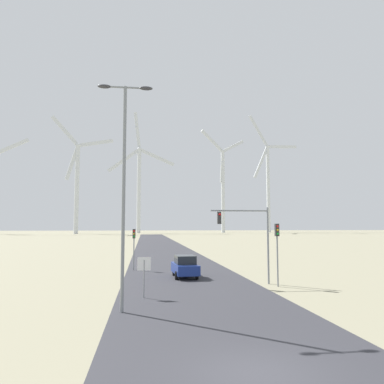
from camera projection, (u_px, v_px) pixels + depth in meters
name	position (u px, v px, depth m)	size (l,w,h in m)	color
ground_plane	(258.00, 373.00, 11.04)	(600.00, 600.00, 0.00)	gray
road_surface	(166.00, 253.00, 58.47)	(10.00, 240.00, 0.01)	#2D2D33
streetlamp	(124.00, 171.00, 19.34)	(2.87, 0.32, 11.71)	gray
stop_sign_near	(144.00, 269.00, 22.55)	(0.81, 0.07, 2.43)	gray
traffic_light_post_near_left	(134.00, 240.00, 36.53)	(0.28, 0.34, 3.98)	gray
traffic_light_post_near_right	(277.00, 241.00, 26.84)	(0.28, 0.33, 4.46)	gray
traffic_light_mast_overhead	(248.00, 229.00, 27.88)	(4.43, 0.35, 5.69)	gray
car_approaching	(185.00, 266.00, 31.32)	(2.06, 4.21, 1.83)	navy
wind_turbine_left	(77.00, 179.00, 189.91)	(29.91, 11.95, 59.09)	silver
wind_turbine_center	(139.00, 181.00, 210.87)	(37.74, 2.60, 68.75)	silver
wind_turbine_right	(223.00, 183.00, 223.70)	(29.92, 16.64, 60.06)	silver
wind_turbine_far_right	(268.00, 179.00, 236.47)	(34.95, 10.19, 73.52)	silver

